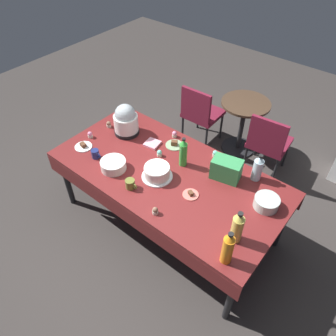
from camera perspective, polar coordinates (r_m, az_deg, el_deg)
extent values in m
plane|color=#383330|center=(3.57, 0.00, -9.33)|extent=(9.00, 9.00, 0.00)
cube|color=maroon|center=(3.02, 0.00, -0.96)|extent=(2.20, 1.10, 0.04)
cylinder|color=black|center=(3.65, -17.32, -2.01)|extent=(0.06, 0.06, 0.71)
cylinder|color=black|center=(2.79, 10.92, -21.39)|extent=(0.06, 0.06, 0.71)
cylinder|color=black|center=(4.06, -6.99, 5.27)|extent=(0.06, 0.06, 0.71)
cylinder|color=black|center=(3.31, 19.45, -8.99)|extent=(0.06, 0.06, 0.71)
cube|color=maroon|center=(2.85, -7.03, -8.51)|extent=(2.20, 0.01, 0.18)
cube|color=maroon|center=(3.43, 5.78, 2.68)|extent=(2.20, 0.01, 0.18)
cylinder|color=silver|center=(2.96, -1.92, -1.45)|extent=(0.28, 0.28, 0.01)
cylinder|color=white|center=(2.92, -1.94, -0.66)|extent=(0.23, 0.23, 0.10)
cylinder|color=white|center=(2.89, -1.97, 0.13)|extent=(0.23, 0.23, 0.01)
cylinder|color=black|center=(3.48, -7.21, 6.43)|extent=(0.26, 0.26, 0.04)
cylinder|color=white|center=(3.42, -7.36, 7.85)|extent=(0.25, 0.25, 0.17)
sphere|color=#B2BCC1|center=(3.36, -7.52, 9.29)|extent=(0.21, 0.21, 0.21)
cylinder|color=#B2C6BC|center=(2.82, 16.87, -5.81)|extent=(0.21, 0.21, 0.10)
cylinder|color=silver|center=(3.05, -9.56, 0.54)|extent=(0.24, 0.24, 0.09)
cylinder|color=#8CA87F|center=(3.30, 1.12, 4.04)|extent=(0.18, 0.18, 0.01)
cube|color=brown|center=(3.28, 1.12, 4.41)|extent=(0.08, 0.07, 0.05)
cylinder|color=white|center=(3.39, -14.60, 3.64)|extent=(0.17, 0.17, 0.01)
cube|color=brown|center=(3.37, -14.67, 3.95)|extent=(0.07, 0.05, 0.04)
cylinder|color=#E07266|center=(2.82, 3.98, -4.67)|extent=(0.14, 0.14, 0.01)
cube|color=brown|center=(2.80, 4.00, -4.40)|extent=(0.06, 0.05, 0.03)
cylinder|color=beige|center=(3.19, 8.22, 2.26)|extent=(0.05, 0.05, 0.03)
sphere|color=#6BC6B2|center=(3.18, 8.28, 2.65)|extent=(0.05, 0.05, 0.05)
cylinder|color=beige|center=(3.49, -13.46, 5.47)|extent=(0.05, 0.05, 0.03)
sphere|color=pink|center=(3.47, -13.54, 5.84)|extent=(0.05, 0.05, 0.05)
cylinder|color=beige|center=(2.68, -2.25, -7.73)|extent=(0.05, 0.05, 0.03)
sphere|color=brown|center=(2.65, -2.26, -7.34)|extent=(0.05, 0.05, 0.05)
cylinder|color=beige|center=(3.60, -10.32, 7.32)|extent=(0.05, 0.05, 0.03)
sphere|color=brown|center=(3.58, -10.38, 7.69)|extent=(0.05, 0.05, 0.05)
cylinder|color=beige|center=(3.40, 1.13, 5.71)|extent=(0.05, 0.05, 0.03)
sphere|color=pink|center=(3.38, 1.13, 6.10)|extent=(0.05, 0.05, 0.05)
cylinder|color=beige|center=(3.17, -1.51, 2.38)|extent=(0.05, 0.05, 0.03)
sphere|color=#6BC6B2|center=(3.15, -1.52, 2.77)|extent=(0.05, 0.05, 0.05)
cylinder|color=orange|center=(2.37, 10.37, -13.97)|extent=(0.08, 0.08, 0.25)
cone|color=orange|center=(2.25, 10.86, -11.88)|extent=(0.08, 0.08, 0.05)
cylinder|color=black|center=(2.22, 10.98, -11.38)|extent=(0.04, 0.04, 0.02)
cylinder|color=gold|center=(2.49, 11.97, -10.47)|extent=(0.09, 0.09, 0.24)
cone|color=gold|center=(2.38, 12.48, -8.40)|extent=(0.08, 0.08, 0.05)
cylinder|color=black|center=(2.35, 12.61, -7.88)|extent=(0.04, 0.04, 0.02)
cylinder|color=green|center=(3.01, 2.68, 2.38)|extent=(0.07, 0.07, 0.24)
cone|color=green|center=(2.92, 2.77, 4.53)|extent=(0.07, 0.07, 0.05)
cylinder|color=black|center=(2.90, 2.79, 5.06)|extent=(0.03, 0.03, 0.02)
cylinder|color=silver|center=(2.98, 15.38, -0.34)|extent=(0.09, 0.09, 0.21)
cone|color=silver|center=(2.90, 15.85, 1.51)|extent=(0.08, 0.08, 0.05)
cylinder|color=black|center=(2.88, 15.98, 2.01)|extent=(0.04, 0.04, 0.02)
cylinder|color=#B2231E|center=(3.73, -7.95, 9.78)|extent=(0.09, 0.09, 0.10)
torus|color=#B2231E|center=(3.70, -7.33, 9.56)|extent=(0.06, 0.01, 0.06)
cylinder|color=navy|center=(3.21, -12.63, 2.45)|extent=(0.08, 0.08, 0.09)
torus|color=navy|center=(3.17, -12.05, 2.14)|extent=(0.06, 0.01, 0.06)
cylinder|color=olive|center=(2.86, -6.65, -2.78)|extent=(0.08, 0.08, 0.09)
torus|color=olive|center=(2.83, -5.87, -3.23)|extent=(0.06, 0.01, 0.06)
cube|color=#338C4C|center=(2.94, 10.17, -0.22)|extent=(0.29, 0.21, 0.20)
cube|color=pink|center=(3.30, -2.77, 4.30)|extent=(0.16, 0.16, 0.02)
cube|color=maroon|center=(4.36, 6.20, 9.49)|extent=(0.45, 0.45, 0.05)
cube|color=maroon|center=(4.10, 4.88, 10.88)|extent=(0.42, 0.05, 0.40)
cylinder|color=black|center=(4.55, 9.32, 7.31)|extent=(0.03, 0.03, 0.40)
cylinder|color=black|center=(4.70, 5.32, 9.05)|extent=(0.03, 0.03, 0.40)
cylinder|color=black|center=(4.28, 6.71, 4.99)|extent=(0.03, 0.03, 0.40)
cylinder|color=black|center=(4.44, 2.57, 6.89)|extent=(0.03, 0.03, 0.40)
cube|color=maroon|center=(4.04, 17.35, 4.33)|extent=(0.48, 0.48, 0.05)
cube|color=maroon|center=(3.74, 16.96, 5.42)|extent=(0.42, 0.08, 0.40)
cylinder|color=black|center=(4.29, 19.95, 2.36)|extent=(0.03, 0.03, 0.40)
cylinder|color=black|center=(4.35, 15.35, 4.26)|extent=(0.03, 0.03, 0.40)
cylinder|color=black|center=(4.01, 18.20, -0.57)|extent=(0.03, 0.03, 0.40)
cylinder|color=black|center=(4.07, 13.30, 1.51)|extent=(0.03, 0.03, 0.40)
cylinder|color=#473323|center=(4.13, 13.51, 10.95)|extent=(0.60, 0.60, 0.03)
cylinder|color=black|center=(4.32, 12.76, 7.06)|extent=(0.06, 0.06, 0.67)
cylinder|color=black|center=(4.53, 12.09, 3.55)|extent=(0.44, 0.44, 0.02)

